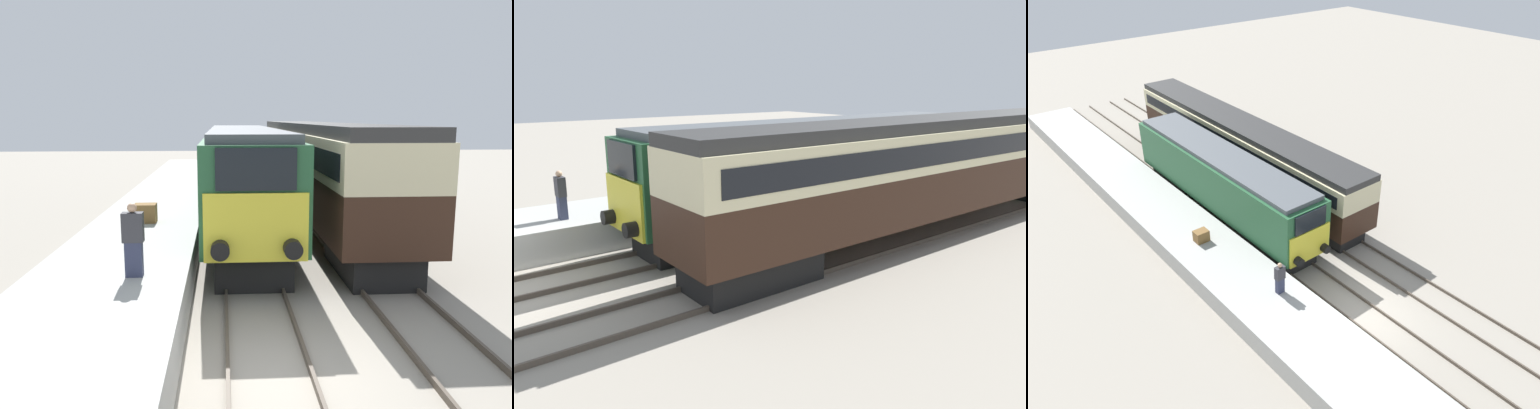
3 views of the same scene
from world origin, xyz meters
The scene contains 7 objects.
platform_left centered at (-3.30, 8.00, 0.52)m, with size 3.50×50.00×1.04m.
rails_near_track centered at (0.00, 5.00, 0.07)m, with size 1.51×60.00×0.14m.
rails_far_track centered at (3.40, 5.00, 0.07)m, with size 1.50×60.00×0.14m.
locomotive centered at (0.00, 11.28, 2.24)m, with size 2.70×15.65×3.99m.
passenger_carriage centered at (3.40, 14.44, 2.54)m, with size 2.75×21.75×4.16m.
person_on_platform centered at (-2.67, 2.63, 1.82)m, with size 0.44×0.26×1.59m.
luggage_crate centered at (-3.28, 8.27, 1.34)m, with size 0.70×0.56×0.60m.
Camera 2 is at (13.72, -1.64, 5.34)m, focal length 35.00 mm.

